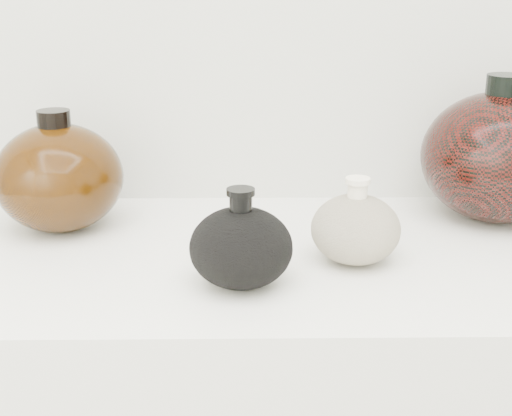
{
  "coord_description": "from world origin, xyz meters",
  "views": [
    {
      "loc": [
        -0.03,
        0.01,
        1.29
      ],
      "look_at": [
        -0.02,
        0.92,
        0.98
      ],
      "focal_mm": 50.0,
      "sensor_mm": 36.0,
      "label": 1
    }
  ],
  "objects_px": {
    "black_gourd_vase": "(241,247)",
    "left_round_pot": "(59,177)",
    "right_round_pot": "(498,156)",
    "cream_gourd_vase": "(356,228)"
  },
  "relations": [
    {
      "from": "left_round_pot",
      "to": "right_round_pot",
      "type": "bearing_deg",
      "value": 3.18
    },
    {
      "from": "black_gourd_vase",
      "to": "cream_gourd_vase",
      "type": "xyz_separation_m",
      "value": [
        0.16,
        0.07,
        -0.0
      ]
    },
    {
      "from": "black_gourd_vase",
      "to": "right_round_pot",
      "type": "xyz_separation_m",
      "value": [
        0.4,
        0.25,
        0.05
      ]
    },
    {
      "from": "left_round_pot",
      "to": "right_round_pot",
      "type": "height_order",
      "value": "right_round_pot"
    },
    {
      "from": "black_gourd_vase",
      "to": "left_round_pot",
      "type": "distance_m",
      "value": 0.35
    },
    {
      "from": "black_gourd_vase",
      "to": "left_round_pot",
      "type": "xyz_separation_m",
      "value": [
        -0.28,
        0.21,
        0.03
      ]
    },
    {
      "from": "black_gourd_vase",
      "to": "left_round_pot",
      "type": "height_order",
      "value": "left_round_pot"
    },
    {
      "from": "cream_gourd_vase",
      "to": "left_round_pot",
      "type": "bearing_deg",
      "value": 162.56
    },
    {
      "from": "black_gourd_vase",
      "to": "cream_gourd_vase",
      "type": "height_order",
      "value": "black_gourd_vase"
    },
    {
      "from": "black_gourd_vase",
      "to": "cream_gourd_vase",
      "type": "bearing_deg",
      "value": 25.3
    }
  ]
}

